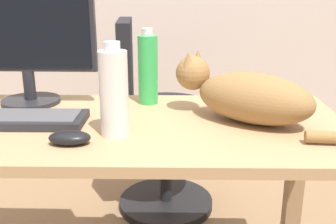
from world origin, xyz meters
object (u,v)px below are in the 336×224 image
object	(u,v)px
keyboard	(11,119)
cat	(247,95)
office_chair	(156,131)
water_bottle	(148,69)
computer_mouse	(70,138)
spray_bottle	(114,93)
monitor	(24,38)

from	to	relation	value
keyboard	cat	distance (m)	0.71
office_chair	keyboard	world-z (taller)	office_chair
water_bottle	cat	bearing A→B (deg)	-31.29
keyboard	water_bottle	size ratio (longest dim) A/B	1.71
water_bottle	computer_mouse	bearing A→B (deg)	-115.24
computer_mouse	office_chair	bearing A→B (deg)	78.57
office_chair	spray_bottle	distance (m)	0.92
computer_mouse	keyboard	bearing A→B (deg)	143.48
office_chair	computer_mouse	world-z (taller)	office_chair
office_chair	computer_mouse	size ratio (longest dim) A/B	8.71
office_chair	computer_mouse	xyz separation A→B (m)	(-0.18, -0.89, 0.31)
cat	computer_mouse	world-z (taller)	cat
cat	water_bottle	bearing A→B (deg)	148.71
cat	spray_bottle	size ratio (longest dim) A/B	2.02
monitor	cat	distance (m)	0.75
water_bottle	monitor	bearing A→B (deg)	-178.27
monitor	water_bottle	bearing A→B (deg)	1.73
cat	spray_bottle	bearing A→B (deg)	-161.70
computer_mouse	cat	bearing A→B (deg)	21.81
spray_bottle	monitor	bearing A→B (deg)	138.46
spray_bottle	cat	bearing A→B (deg)	18.30
cat	water_bottle	distance (m)	0.36
computer_mouse	water_bottle	distance (m)	0.44
office_chair	cat	size ratio (longest dim) A/B	1.85
cat	spray_bottle	distance (m)	0.40
monitor	cat	world-z (taller)	monitor
cat	water_bottle	xyz separation A→B (m)	(-0.31, 0.19, 0.04)
office_chair	keyboard	bearing A→B (deg)	-118.47
keyboard	spray_bottle	xyz separation A→B (m)	(0.32, -0.09, 0.11)
monitor	cat	bearing A→B (deg)	-13.69
office_chair	keyboard	distance (m)	0.88
keyboard	computer_mouse	xyz separation A→B (m)	(0.22, -0.16, 0.00)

